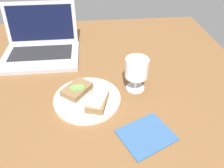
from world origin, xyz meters
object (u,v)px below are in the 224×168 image
Objects in this scene: plate at (87,99)px; sandwich_with_cheese at (97,101)px; napkin at (146,135)px; sandwich_with_cucumber at (77,89)px; laptop at (41,47)px; wine_glass at (137,69)px.

sandwich_with_cheese is (3.69, -3.66, 2.24)cm from plate.
plate is at bearing 135.31° from napkin.
sandwich_with_cucumber is at bearing 135.34° from napkin.
laptop is 2.24× the size of napkin.
laptop is at bearing 121.15° from plate.
wine_glass is at bearing 4.47° from sandwich_with_cucumber.
wine_glass is (15.42, 9.06, 6.09)cm from sandwich_with_cheese.
sandwich_with_cucumber is at bearing 135.38° from sandwich_with_cheese.
sandwich_with_cucumber is at bearing 135.49° from plate.
laptop reaches higher than napkin.
laptop is (-40.88, 30.61, -5.13)cm from wine_glass.
laptop is at bearing 119.17° from sandwich_with_cucumber.
sandwich_with_cucumber is 0.83× the size of napkin.
wine_glass reaches higher than plate.
sandwich_with_cheese is 18.89cm from wine_glass.
sandwich_with_cucumber reaches higher than plate.
sandwich_with_cucumber is (-3.68, 3.62, 2.03)cm from plate.
laptop reaches higher than sandwich_with_cucumber.
napkin is (14.66, -14.50, -2.81)cm from sandwich_with_cheese.
sandwich_with_cheese is at bearing -44.72° from plate.
plate is at bearing -164.22° from wine_glass.
plate is 1.83× the size of wine_glass.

